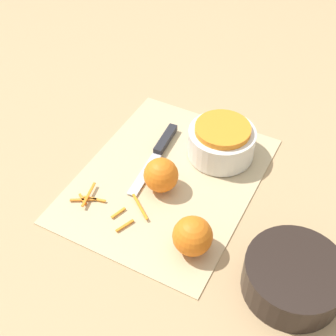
{
  "coord_description": "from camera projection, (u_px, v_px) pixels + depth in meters",
  "views": [
    {
      "loc": [
        0.62,
        0.33,
        0.76
      ],
      "look_at": [
        0.0,
        0.0,
        0.04
      ],
      "focal_mm": 50.0,
      "sensor_mm": 36.0,
      "label": 1
    }
  ],
  "objects": [
    {
      "name": "knife",
      "position": [
        161.0,
        146.0,
        1.09
      ],
      "size": [
        0.24,
        0.04,
        0.02
      ],
      "rotation": [
        0.0,
        0.0,
        0.08
      ],
      "color": "#232328",
      "rests_on": "cutting_board"
    },
    {
      "name": "bowl_speckled",
      "position": [
        222.0,
        141.0,
        1.06
      ],
      "size": [
        0.15,
        0.15,
        0.08
      ],
      "color": "silver",
      "rests_on": "cutting_board"
    },
    {
      "name": "orange_left",
      "position": [
        160.0,
        175.0,
        0.98
      ],
      "size": [
        0.07,
        0.07,
        0.07
      ],
      "color": "orange",
      "rests_on": "cutting_board"
    },
    {
      "name": "cutting_board",
      "position": [
        168.0,
        178.0,
        1.03
      ],
      "size": [
        0.47,
        0.37,
        0.01
      ],
      "color": "#CCB284",
      "rests_on": "ground_plane"
    },
    {
      "name": "peel_pile",
      "position": [
        105.0,
        204.0,
        0.97
      ],
      "size": [
        0.1,
        0.17,
        0.01
      ],
      "color": "orange",
      "rests_on": "cutting_board"
    },
    {
      "name": "orange_right",
      "position": [
        193.0,
        236.0,
        0.87
      ],
      "size": [
        0.08,
        0.08,
        0.08
      ],
      "color": "orange",
      "rests_on": "cutting_board"
    },
    {
      "name": "ground_plane",
      "position": [
        168.0,
        179.0,
        1.03
      ],
      "size": [
        4.0,
        4.0,
        0.0
      ],
      "primitive_type": "plane",
      "color": "tan"
    },
    {
      "name": "bowl_dark",
      "position": [
        293.0,
        277.0,
        0.82
      ],
      "size": [
        0.18,
        0.18,
        0.07
      ],
      "color": "black",
      "rests_on": "ground_plane"
    }
  ]
}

